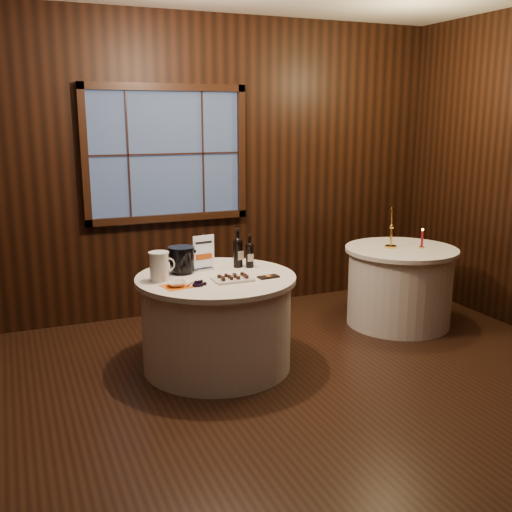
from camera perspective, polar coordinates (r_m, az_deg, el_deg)
name	(u,v)px	position (r m, az deg, el deg)	size (l,w,h in m)	color
ground	(266,421)	(4.19, 0.92, -15.46)	(6.00, 6.00, 0.00)	black
back_wall	(166,165)	(6.06, -8.56, 8.60)	(6.00, 0.10, 3.00)	black
main_table	(217,321)	(4.89, -3.78, -6.23)	(1.28, 1.28, 0.77)	silver
side_table	(399,286)	(6.05, 13.50, -2.77)	(1.08, 1.08, 0.77)	silver
sign_stand	(203,258)	(4.95, -5.03, -0.17)	(0.19, 0.11, 0.30)	#BCBBC2
port_bottle_left	(238,250)	(5.02, -1.73, 0.54)	(0.08, 0.09, 0.33)	black
port_bottle_right	(250,253)	(5.01, -0.60, 0.27)	(0.07, 0.07, 0.28)	black
ice_bucket	(182,259)	(4.86, -7.08, -0.31)	(0.21, 0.21, 0.22)	black
chocolate_plate	(233,278)	(4.64, -2.23, -2.12)	(0.30, 0.20, 0.04)	silver
chocolate_box	(268,277)	(4.72, 1.19, -2.00)	(0.16, 0.08, 0.01)	black
grape_bunch	(199,283)	(4.50, -5.43, -2.62)	(0.17, 0.07, 0.04)	black
glass_pitcher	(159,266)	(4.66, -9.19, -0.96)	(0.21, 0.16, 0.23)	white
orange_napkin	(177,286)	(4.51, -7.58, -2.88)	(0.20, 0.20, 0.00)	orange
cracker_bowl	(176,284)	(4.51, -7.59, -2.65)	(0.14, 0.14, 0.03)	silver
brass_candlestick	(391,233)	(5.91, 12.77, 2.17)	(0.11, 0.11, 0.41)	gold
red_candle	(422,240)	(5.98, 15.53, 1.46)	(0.05, 0.05, 0.19)	gold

